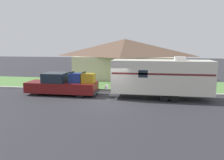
# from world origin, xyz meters

# --- Properties ---
(ground_plane) EXTENTS (120.00, 120.00, 0.00)m
(ground_plane) POSITION_xyz_m (0.00, 0.00, 0.00)
(ground_plane) COLOR #2D2D33
(curb_strip) EXTENTS (80.00, 0.30, 0.14)m
(curb_strip) POSITION_xyz_m (0.00, 3.75, 0.07)
(curb_strip) COLOR #ADADA8
(curb_strip) RESTS_ON ground_plane
(lawn_strip) EXTENTS (80.00, 7.00, 0.03)m
(lawn_strip) POSITION_xyz_m (0.00, 7.40, 0.01)
(lawn_strip) COLOR #568442
(lawn_strip) RESTS_ON ground_plane
(house_across_street) EXTENTS (13.10, 6.91, 5.04)m
(house_across_street) POSITION_xyz_m (-0.33, 12.51, 2.61)
(house_across_street) COLOR beige
(house_across_street) RESTS_ON ground_plane
(pickup_truck) EXTENTS (6.16, 2.02, 2.02)m
(pickup_truck) POSITION_xyz_m (-4.51, 1.84, 0.88)
(pickup_truck) COLOR black
(pickup_truck) RESTS_ON ground_plane
(travel_trailer) EXTENTS (8.93, 2.28, 3.36)m
(travel_trailer) POSITION_xyz_m (3.77, 1.84, 1.78)
(travel_trailer) COLOR black
(travel_trailer) RESTS_ON ground_plane
(mailbox) EXTENTS (0.48, 0.20, 1.33)m
(mailbox) POSITION_xyz_m (2.14, 4.54, 1.02)
(mailbox) COLOR brown
(mailbox) RESTS_ON ground_plane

